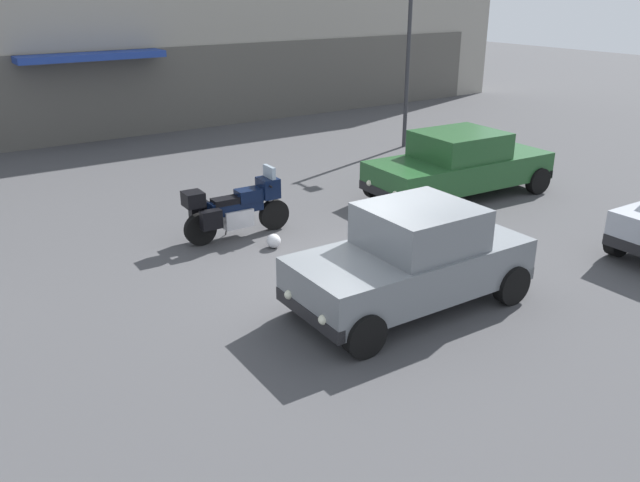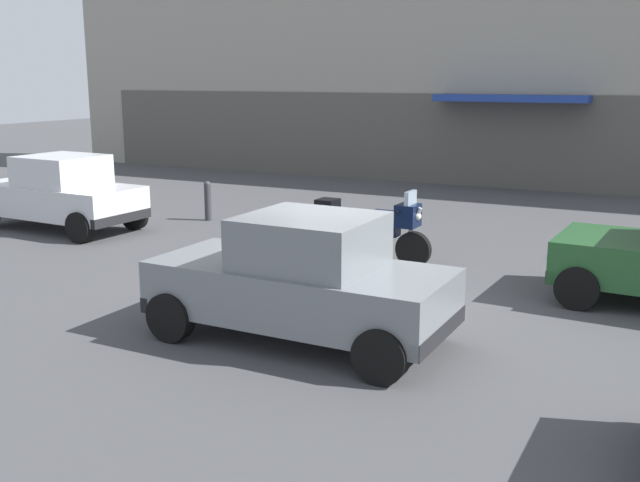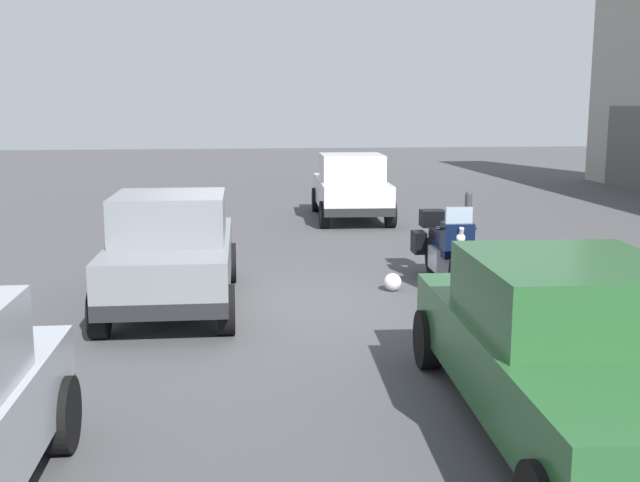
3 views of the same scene
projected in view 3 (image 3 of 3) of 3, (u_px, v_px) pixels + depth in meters
ground_plane at (252, 305)px, 11.05m from camera, size 80.00×80.00×0.00m
motorcycle at (445, 247)px, 12.19m from camera, size 2.26×0.77×1.36m
helmet at (393, 282)px, 11.85m from camera, size 0.28×0.28×0.28m
car_hatchback_near at (351, 187)px, 19.19m from camera, size 3.94×1.95×1.64m
car_sedan_far at (568, 348)px, 6.60m from camera, size 4.65×2.12×1.56m
car_wagon_end at (172, 251)px, 10.81m from camera, size 3.90×1.84×1.64m
bollard_curbside at (468, 210)px, 17.28m from camera, size 0.16×0.16×0.93m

